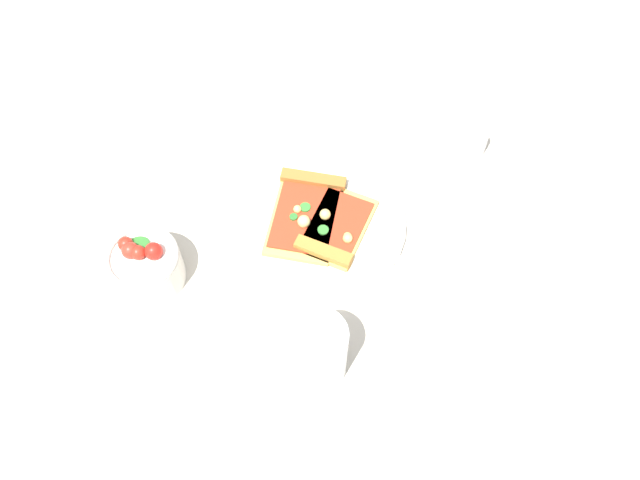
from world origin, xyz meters
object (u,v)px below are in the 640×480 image
at_px(pizza_slice_far, 334,232).
at_px(pepper_shaker, 477,138).
at_px(pizza_slice_near, 306,210).
at_px(salad_bowl, 145,265).
at_px(soda_glass, 318,352).
at_px(plate, 319,224).

xyz_separation_m(pizza_slice_far, pepper_shaker, (-0.09, -0.27, 0.02)).
distance_m(pizza_slice_near, pepper_shaker, 0.30).
bearing_deg(pepper_shaker, salad_bowl, 60.90).
xyz_separation_m(pizza_slice_near, pizza_slice_far, (-0.06, 0.01, 0.00)).
height_order(salad_bowl, soda_glass, soda_glass).
bearing_deg(plate, soda_glass, 125.78).
xyz_separation_m(soda_glass, pepper_shaker, (0.01, -0.45, -0.02)).
distance_m(plate, pizza_slice_far, 0.03).
bearing_deg(pizza_slice_near, salad_bowl, 60.65).
bearing_deg(soda_glass, plate, -54.22).
relative_size(pizza_slice_far, salad_bowl, 1.41).
relative_size(plate, soda_glass, 2.36).
distance_m(pizza_slice_far, salad_bowl, 0.28).
relative_size(pizza_slice_far, pepper_shaker, 2.00).
bearing_deg(salad_bowl, soda_glass, -173.17).
distance_m(salad_bowl, soda_glass, 0.28).
height_order(pizza_slice_near, soda_glass, soda_glass).
bearing_deg(soda_glass, pizza_slice_far, -60.37).
relative_size(salad_bowl, soda_glass, 0.93).
height_order(plate, soda_glass, soda_glass).
xyz_separation_m(salad_bowl, pepper_shaker, (-0.27, -0.48, 0.00)).
bearing_deg(pepper_shaker, pizza_slice_near, 61.12).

